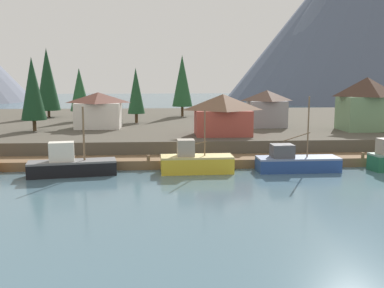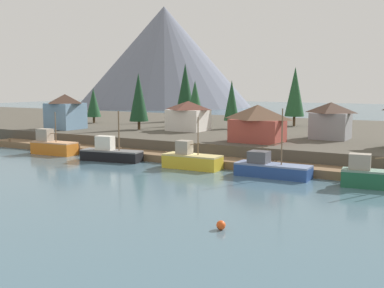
{
  "view_description": "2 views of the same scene",
  "coord_description": "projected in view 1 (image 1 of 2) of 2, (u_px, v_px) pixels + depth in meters",
  "views": [
    {
      "loc": [
        -2.55,
        -47.97,
        10.08
      ],
      "look_at": [
        0.93,
        2.72,
        2.41
      ],
      "focal_mm": 42.0,
      "sensor_mm": 36.0,
      "label": 1
    },
    {
      "loc": [
        31.28,
        -53.04,
        10.73
      ],
      "look_at": [
        -1.04,
        2.07,
        2.63
      ],
      "focal_mm": 44.3,
      "sensor_mm": 36.0,
      "label": 2
    }
  ],
  "objects": [
    {
      "name": "conifer_back_left",
      "position": [
        136.0,
        91.0,
        73.08
      ],
      "size": [
        2.81,
        2.81,
        8.95
      ],
      "color": "#4C3823",
      "rests_on": "shoreline_bank"
    },
    {
      "name": "conifer_mid_right",
      "position": [
        80.0,
        90.0,
        75.57
      ],
      "size": [
        3.27,
        3.27,
        8.98
      ],
      "color": "#4C3823",
      "rests_on": "shoreline_bank"
    },
    {
      "name": "mountain_central_peak",
      "position": [
        325.0,
        41.0,
        186.12
      ],
      "size": [
        64.67,
        64.67,
        49.27
      ],
      "primitive_type": "cone",
      "color": "slate",
      "rests_on": "ground_plane"
    },
    {
      "name": "conifer_mid_left",
      "position": [
        182.0,
        81.0,
        84.95
      ],
      "size": [
        3.84,
        3.84,
        11.57
      ],
      "color": "#4C3823",
      "rests_on": "shoreline_bank"
    },
    {
      "name": "fishing_boat_blue",
      "position": [
        296.0,
        162.0,
        48.06
      ],
      "size": [
        8.76,
        2.93,
        7.99
      ],
      "rotation": [
        0.0,
        0.0,
        0.01
      ],
      "color": "navy",
      "rests_on": "ground_plane"
    },
    {
      "name": "house_grey",
      "position": [
        267.0,
        108.0,
        67.69
      ],
      "size": [
        5.68,
        4.95,
        5.53
      ],
      "color": "gray",
      "rests_on": "shoreline_bank"
    },
    {
      "name": "dock",
      "position": [
        184.0,
        162.0,
        50.89
      ],
      "size": [
        80.0,
        4.0,
        1.6
      ],
      "color": "brown",
      "rests_on": "ground_plane"
    },
    {
      "name": "house_white",
      "position": [
        99.0,
        110.0,
        66.26
      ],
      "size": [
        6.79,
        5.67,
        5.26
      ],
      "color": "silver",
      "rests_on": "shoreline_bank"
    },
    {
      "name": "house_green",
      "position": [
        366.0,
        103.0,
        63.11
      ],
      "size": [
        7.12,
        5.74,
        7.48
      ],
      "color": "#6B8E66",
      "rests_on": "shoreline_bank"
    },
    {
      "name": "conifer_near_left",
      "position": [
        47.0,
        79.0,
        82.95
      ],
      "size": [
        4.39,
        4.39,
        12.78
      ],
      "color": "#4C3823",
      "rests_on": "shoreline_bank"
    },
    {
      "name": "ground_plane",
      "position": [
        178.0,
        146.0,
        68.8
      ],
      "size": [
        400.0,
        400.0,
        1.0
      ],
      "primitive_type": "cube",
      "color": "#476675"
    },
    {
      "name": "shoreline_bank",
      "position": [
        176.0,
        126.0,
        80.38
      ],
      "size": [
        400.0,
        56.0,
        2.5
      ],
      "primitive_type": "cube",
      "color": "#4C473D",
      "rests_on": "ground_plane"
    },
    {
      "name": "conifer_back_right",
      "position": [
        33.0,
        89.0,
        62.06
      ],
      "size": [
        3.46,
        3.46,
        10.24
      ],
      "color": "#4C3823",
      "rests_on": "shoreline_bank"
    },
    {
      "name": "house_red",
      "position": [
        223.0,
        114.0,
        57.97
      ],
      "size": [
        7.44,
        5.16,
        5.33
      ],
      "color": "#9E4238",
      "rests_on": "shoreline_bank"
    },
    {
      "name": "fishing_boat_black",
      "position": [
        71.0,
        165.0,
        45.94
      ],
      "size": [
        9.1,
        3.91,
        7.05
      ],
      "rotation": [
        0.0,
        0.0,
        0.17
      ],
      "color": "black",
      "rests_on": "ground_plane"
    },
    {
      "name": "fishing_boat_yellow",
      "position": [
        196.0,
        162.0,
        47.32
      ],
      "size": [
        7.63,
        2.92,
        6.62
      ],
      "rotation": [
        0.0,
        0.0,
        0.02
      ],
      "color": "gold",
      "rests_on": "ground_plane"
    }
  ]
}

